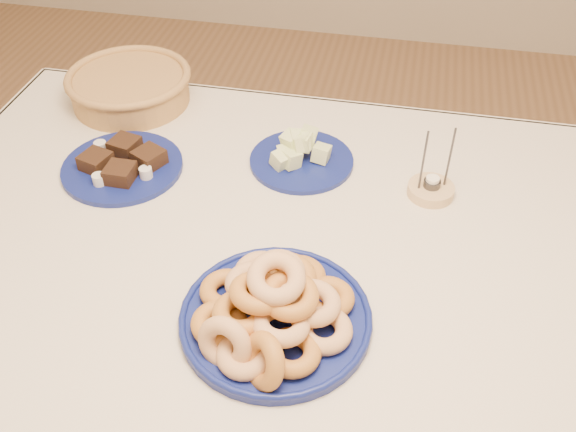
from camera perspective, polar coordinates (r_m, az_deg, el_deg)
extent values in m
plane|color=#87603F|center=(1.93, 0.32, -18.25)|extent=(5.00, 5.00, 0.00)
cylinder|color=brown|center=(2.08, -16.63, 0.54)|extent=(0.06, 0.06, 0.72)
cylinder|color=brown|center=(1.95, 23.59, -4.96)|extent=(0.06, 0.06, 0.72)
cube|color=silver|center=(1.34, 0.43, -2.13)|extent=(1.70, 1.10, 0.02)
cube|color=silver|center=(1.84, 3.80, 6.54)|extent=(1.70, 0.01, 0.28)
cylinder|color=navy|center=(1.17, -1.11, -9.15)|extent=(0.46, 0.46, 0.02)
torus|color=navy|center=(1.16, -1.11, -8.87)|extent=(0.46, 0.46, 0.01)
torus|color=tan|center=(1.13, 3.21, -10.09)|extent=(0.11, 0.11, 0.04)
torus|color=#A16124|center=(1.17, 3.50, -7.27)|extent=(0.11, 0.11, 0.03)
torus|color=#A16124|center=(1.21, 1.02, -5.34)|extent=(0.14, 0.14, 0.04)
torus|color=tan|center=(1.22, -2.44, -4.99)|extent=(0.14, 0.14, 0.03)
torus|color=#A16124|center=(1.19, -5.45, -6.61)|extent=(0.14, 0.14, 0.03)
torus|color=#A16124|center=(1.14, -6.11, -9.50)|extent=(0.11, 0.11, 0.04)
torus|color=tan|center=(1.10, -3.80, -12.08)|extent=(0.13, 0.13, 0.04)
torus|color=#A16124|center=(1.10, 0.33, -12.04)|extent=(0.12, 0.12, 0.03)
torus|color=tan|center=(1.12, 2.19, -7.72)|extent=(0.13, 0.13, 0.04)
torus|color=#A16124|center=(1.16, 0.14, -5.44)|extent=(0.15, 0.14, 0.06)
torus|color=tan|center=(1.16, -3.17, -5.91)|extent=(0.14, 0.14, 0.04)
torus|color=#A16124|center=(1.11, -4.20, -8.59)|extent=(0.13, 0.13, 0.03)
torus|color=tan|center=(1.09, -0.65, -9.58)|extent=(0.14, 0.14, 0.04)
torus|color=#A16124|center=(1.09, 0.16, -7.08)|extent=(0.14, 0.14, 0.05)
torus|color=tan|center=(1.13, -0.96, -5.19)|extent=(0.12, 0.12, 0.05)
torus|color=#A16124|center=(1.10, -2.68, -6.85)|extent=(0.14, 0.14, 0.05)
torus|color=tan|center=(1.08, -1.05, -5.57)|extent=(0.13, 0.13, 0.06)
torus|color=tan|center=(1.09, -5.64, -11.22)|extent=(0.11, 0.08, 0.11)
torus|color=#A16124|center=(1.07, -2.20, -12.78)|extent=(0.12, 0.12, 0.11)
cylinder|color=navy|center=(1.53, 1.21, 4.93)|extent=(0.32, 0.32, 0.01)
cube|color=#CCE18E|center=(1.49, 1.06, 6.52)|extent=(0.06, 0.06, 0.05)
cube|color=#CCE18E|center=(1.51, 2.98, 5.58)|extent=(0.05, 0.05, 0.05)
cube|color=#CCE18E|center=(1.50, 1.30, 6.62)|extent=(0.05, 0.05, 0.05)
cube|color=#CCE18E|center=(1.49, 0.28, 5.08)|extent=(0.06, 0.06, 0.04)
cube|color=#CCE18E|center=(1.50, -0.09, 5.53)|extent=(0.05, 0.06, 0.05)
cube|color=#CCE18E|center=(1.48, -0.63, 5.02)|extent=(0.06, 0.06, 0.05)
cube|color=#CCE18E|center=(1.52, 1.82, 7.15)|extent=(0.05, 0.05, 0.05)
cube|color=#CCE18E|center=(1.50, 0.81, 6.80)|extent=(0.06, 0.05, 0.05)
cube|color=#CCE18E|center=(1.50, 0.29, 6.73)|extent=(0.06, 0.06, 0.05)
cube|color=#CCE18E|center=(1.50, 1.38, 6.64)|extent=(0.05, 0.05, 0.04)
cylinder|color=navy|center=(1.55, -14.50, 4.23)|extent=(0.35, 0.35, 0.01)
cube|color=black|center=(1.55, -16.72, 4.70)|extent=(0.08, 0.08, 0.04)
cube|color=black|center=(1.49, -14.70, 3.70)|extent=(0.06, 0.06, 0.04)
cube|color=black|center=(1.58, -14.29, 6.05)|extent=(0.07, 0.07, 0.04)
cube|color=black|center=(1.53, -12.23, 5.11)|extent=(0.08, 0.08, 0.04)
cylinder|color=silver|center=(1.60, -16.33, 5.94)|extent=(0.04, 0.04, 0.02)
cylinder|color=silver|center=(1.50, -16.45, 3.15)|extent=(0.04, 0.04, 0.02)
cylinder|color=silver|center=(1.49, -12.52, 3.79)|extent=(0.04, 0.04, 0.02)
cylinder|color=olive|center=(1.79, -13.84, 10.88)|extent=(0.37, 0.37, 0.07)
torus|color=olive|center=(1.77, -14.04, 11.97)|extent=(0.40, 0.40, 0.02)
cylinder|color=tan|center=(1.46, 12.57, 2.24)|extent=(0.14, 0.14, 0.02)
cylinder|color=#3E3E43|center=(1.45, 12.68, 2.85)|extent=(0.05, 0.05, 0.02)
cylinder|color=white|center=(1.44, 12.75, 3.22)|extent=(0.04, 0.04, 0.01)
cylinder|color=#3E3E43|center=(1.40, 11.94, 4.84)|extent=(0.01, 0.01, 0.15)
cylinder|color=#3E3E43|center=(1.42, 14.19, 5.07)|extent=(0.01, 0.01, 0.15)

